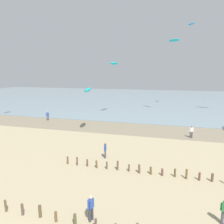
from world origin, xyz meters
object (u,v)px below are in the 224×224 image
(person_by_waterline, at_px, (48,116))
(person_left_flank, at_px, (191,131))
(person_far_down_beach, at_px, (91,207))
(kite_aloft_5, at_px, (174,40))
(person_trailing_behind, at_px, (105,150))
(kite_aloft_6, at_px, (191,24))
(kite_aloft_0, at_px, (88,90))
(kite_aloft_4, at_px, (114,63))

(person_by_waterline, distance_m, person_left_flank, 25.37)
(person_left_flank, relative_size, person_far_down_beach, 1.00)
(person_by_waterline, bearing_deg, kite_aloft_5, 28.53)
(person_trailing_behind, relative_size, kite_aloft_6, 0.73)
(kite_aloft_5, bearing_deg, person_left_flank, -41.85)
(kite_aloft_0, bearing_deg, kite_aloft_5, 130.73)
(person_left_flank, xyz_separation_m, kite_aloft_6, (1.25, 24.29, 18.98))
(person_far_down_beach, bearing_deg, person_by_waterline, 126.99)
(kite_aloft_0, height_order, kite_aloft_6, kite_aloft_6)
(person_far_down_beach, xyz_separation_m, person_trailing_behind, (-1.85, 9.21, 0.00))
(kite_aloft_0, bearing_deg, person_by_waterline, -130.41)
(kite_aloft_5, bearing_deg, kite_aloft_0, -86.00)
(kite_aloft_5, height_order, kite_aloft_6, kite_aloft_6)
(person_left_flank, xyz_separation_m, kite_aloft_5, (-2.55, 16.42, 14.42))
(kite_aloft_4, bearing_deg, person_left_flank, 60.09)
(person_far_down_beach, distance_m, person_trailing_behind, 9.39)
(kite_aloft_0, relative_size, kite_aloft_4, 1.02)
(kite_aloft_4, bearing_deg, kite_aloft_0, 5.94)
(kite_aloft_4, xyz_separation_m, kite_aloft_5, (11.40, 4.80, 4.67))
(person_left_flank, xyz_separation_m, person_trailing_behind, (-9.56, -9.56, 0.00))
(kite_aloft_4, distance_m, kite_aloft_5, 13.22)
(person_by_waterline, relative_size, person_trailing_behind, 1.00)
(person_by_waterline, distance_m, person_far_down_beach, 28.76)
(person_trailing_behind, bearing_deg, person_left_flank, 44.99)
(person_by_waterline, xyz_separation_m, person_trailing_behind, (15.46, -13.76, 0.00))
(person_left_flank, height_order, person_far_down_beach, same)
(kite_aloft_6, bearing_deg, person_trailing_behind, -43.65)
(person_by_waterline, bearing_deg, kite_aloft_6, 37.40)
(person_far_down_beach, distance_m, kite_aloft_4, 32.52)
(person_far_down_beach, bearing_deg, person_left_flank, 67.66)
(kite_aloft_5, bearing_deg, person_trailing_behind, -65.78)
(person_trailing_behind, xyz_separation_m, kite_aloft_4, (-4.39, 21.18, 9.75))
(kite_aloft_0, bearing_deg, kite_aloft_6, 133.52)
(person_left_flank, xyz_separation_m, kite_aloft_4, (-13.95, 11.62, 9.75))
(person_left_flank, height_order, kite_aloft_6, kite_aloft_6)
(person_far_down_beach, relative_size, kite_aloft_4, 0.55)
(person_by_waterline, height_order, person_trailing_behind, same)
(kite_aloft_6, bearing_deg, person_far_down_beach, -37.69)
(person_left_flank, distance_m, kite_aloft_5, 22.00)
(kite_aloft_4, bearing_deg, person_by_waterline, -46.28)
(person_trailing_behind, height_order, kite_aloft_5, kite_aloft_5)
(kite_aloft_4, height_order, kite_aloft_6, kite_aloft_6)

